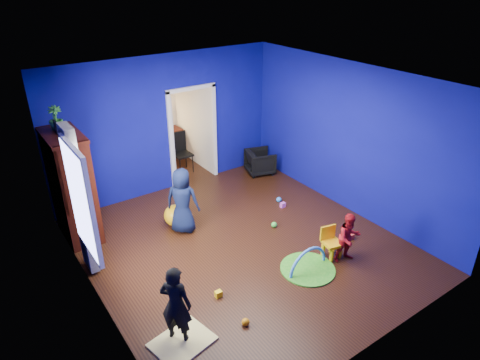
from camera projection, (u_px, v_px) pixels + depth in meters
floor at (243, 246)px, 7.53m from camera, size 5.00×5.50×0.01m
ceiling at (243, 82)px, 6.23m from camera, size 5.00×5.50×0.01m
wall_back at (167, 125)px, 8.89m from camera, size 5.00×0.02×2.90m
wall_front at (383, 257)px, 4.86m from camera, size 5.00×0.02×2.90m
wall_left at (88, 219)px, 5.60m from camera, size 0.02×5.50×2.90m
wall_right at (350, 139)px, 8.16m from camera, size 0.02×5.50×2.90m
alcove at (174, 118)px, 9.93m from camera, size 1.00×1.75×2.50m
armchair at (260, 162)px, 10.07m from camera, size 0.77×0.75×0.56m
child_black at (176, 305)px, 5.41m from camera, size 0.48×0.50×1.15m
child_navy at (182, 201)px, 7.70m from camera, size 0.71×0.71×1.25m
toddler_red at (349, 238)px, 6.99m from camera, size 0.49×0.42×0.87m
vase at (65, 133)px, 6.73m from camera, size 0.23×0.23×0.19m
potted_plant at (55, 118)px, 7.06m from camera, size 0.23×0.23×0.41m
tv_armoire at (72, 186)px, 7.43m from camera, size 0.58×1.14×1.96m
crt_tv at (74, 184)px, 7.44m from camera, size 0.46×0.70×0.54m
yellow_blanket at (182, 342)px, 5.59m from camera, size 0.85×0.73×0.03m
hopper_ball at (175, 215)px, 8.05m from camera, size 0.42×0.42×0.42m
kid_chair at (332, 244)px, 7.14m from camera, size 0.34×0.34×0.50m
play_mat at (308, 269)px, 6.94m from camera, size 0.89×0.89×0.02m
toy_arch at (308, 268)px, 6.94m from camera, size 0.80×0.07×0.80m
window_left at (79, 201)px, 5.82m from camera, size 0.03×0.95×1.55m
curtain at (80, 202)px, 6.41m from camera, size 0.14×0.42×2.40m
doorway at (193, 137)px, 9.38m from camera, size 1.16×0.10×2.10m
study_desk at (165, 145)px, 10.79m from camera, size 0.88×0.44×0.75m
desk_monitor at (161, 122)px, 10.62m from camera, size 0.40×0.05×0.32m
desk_lamp at (151, 125)px, 10.44m from camera, size 0.14×0.14×0.14m
folding_chair at (183, 154)px, 10.05m from camera, size 0.40×0.40×0.92m
book_shelf at (157, 79)px, 10.13m from camera, size 0.88×0.24×0.04m
toy_0 at (351, 236)px, 7.70m from camera, size 0.10×0.08×0.10m
toy_1 at (279, 199)px, 8.91m from camera, size 0.11×0.11×0.11m
toy_2 at (218, 294)px, 6.35m from camera, size 0.10×0.08×0.10m
toy_3 at (274, 224)px, 8.05m from camera, size 0.11×0.11×0.11m
toy_4 at (283, 205)px, 8.72m from camera, size 0.10×0.08×0.10m
toy_5 at (246, 322)px, 5.85m from camera, size 0.11×0.11×0.11m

